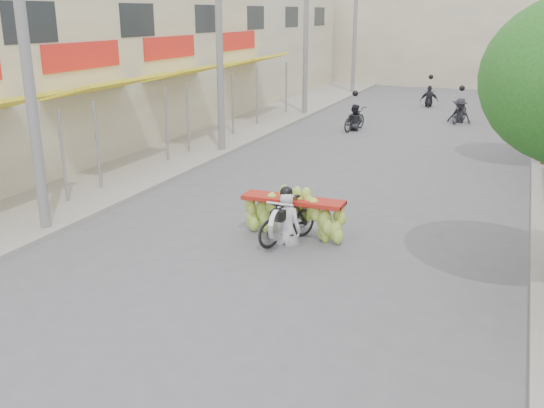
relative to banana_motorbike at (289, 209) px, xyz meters
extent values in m
plane|color=#545459|center=(-0.02, -4.60, -0.73)|extent=(120.00, 120.00, 0.00)
cube|color=gray|center=(-7.02, 10.40, -0.67)|extent=(4.00, 60.00, 0.12)
cube|color=#BCB395|center=(-12.02, 9.40, 2.27)|extent=(8.00, 40.00, 6.00)
cylinder|color=slate|center=(-6.32, 0.20, 0.55)|extent=(0.08, 0.08, 2.55)
cube|color=yellow|center=(-7.14, 3.40, 2.02)|extent=(1.77, 4.00, 0.53)
cylinder|color=slate|center=(-6.32, 1.60, 0.55)|extent=(0.08, 0.08, 2.55)
cylinder|color=slate|center=(-6.32, 5.20, 0.55)|extent=(0.08, 0.08, 2.55)
cube|color=red|center=(-8.02, 3.40, 2.87)|extent=(0.10, 3.50, 0.80)
cube|color=yellow|center=(-7.14, 8.40, 2.02)|extent=(1.77, 4.00, 0.53)
cylinder|color=slate|center=(-6.32, 6.60, 0.55)|extent=(0.08, 0.08, 2.55)
cylinder|color=slate|center=(-6.32, 10.20, 0.55)|extent=(0.08, 0.08, 2.55)
cube|color=red|center=(-8.02, 8.40, 2.87)|extent=(0.10, 3.50, 0.80)
cube|color=yellow|center=(-7.14, 14.40, 2.02)|extent=(1.77, 4.00, 0.53)
cylinder|color=slate|center=(-6.32, 12.60, 0.55)|extent=(0.08, 0.08, 2.55)
cylinder|color=slate|center=(-6.32, 16.20, 0.55)|extent=(0.08, 0.08, 2.55)
cube|color=red|center=(-8.02, 14.40, 2.87)|extent=(0.10, 3.50, 0.80)
cube|color=#1E2328|center=(-8.04, 1.40, 3.87)|extent=(0.08, 2.00, 1.10)
cube|color=#1E2328|center=(-8.04, 6.40, 3.87)|extent=(0.08, 2.00, 1.10)
cube|color=#1E2328|center=(-8.04, 11.40, 3.87)|extent=(0.08, 2.00, 1.10)
cube|color=#1E2328|center=(-8.04, 16.40, 3.87)|extent=(0.08, 2.00, 1.10)
cube|color=#1E2328|center=(-8.04, 21.40, 3.87)|extent=(0.08, 2.00, 1.10)
cube|color=#1E2328|center=(-8.04, 26.40, 3.87)|extent=(0.08, 2.00, 1.10)
cube|color=#BCB395|center=(-0.02, 33.40, 2.77)|extent=(20.00, 6.00, 7.00)
cylinder|color=slate|center=(-5.42, -1.60, 3.27)|extent=(0.24, 0.24, 8.00)
cylinder|color=slate|center=(-5.42, 7.40, 3.27)|extent=(0.24, 0.24, 8.00)
cylinder|color=slate|center=(-5.42, 16.40, 3.27)|extent=(0.24, 0.24, 8.00)
cylinder|color=slate|center=(-5.42, 25.40, 3.27)|extent=(0.24, 0.24, 8.00)
imported|color=black|center=(0.00, -0.12, -0.21)|extent=(1.18, 1.82, 1.04)
cylinder|color=silver|center=(0.00, -0.77, -0.11)|extent=(0.10, 0.66, 0.66)
cube|color=black|center=(0.00, -0.67, 0.07)|extent=(0.28, 0.22, 0.22)
cylinder|color=silver|center=(0.00, -0.57, 0.29)|extent=(0.60, 0.05, 0.05)
cube|color=maroon|center=(0.00, 0.23, 0.15)|extent=(2.31, 0.55, 0.10)
imported|color=silver|center=(0.00, -0.17, 0.47)|extent=(0.65, 0.48, 1.80)
sphere|color=black|center=(0.00, -0.20, 1.34)|extent=(0.28, 0.28, 0.28)
imported|color=black|center=(-2.11, 13.40, -0.25)|extent=(0.96, 1.81, 0.97)
imported|color=#222328|center=(-2.11, 13.40, 0.40)|extent=(0.87, 0.62, 1.65)
sphere|color=black|center=(-2.11, 13.40, 0.85)|extent=(0.26, 0.26, 0.26)
imported|color=black|center=(1.88, 17.01, -0.18)|extent=(0.93, 1.93, 1.09)
imported|color=#222328|center=(1.88, 17.01, 0.40)|extent=(1.15, 0.78, 1.65)
sphere|color=black|center=(1.88, 17.01, 0.85)|extent=(0.26, 0.26, 0.26)
imported|color=black|center=(-0.15, 21.56, -0.33)|extent=(0.67, 1.47, 0.80)
imported|color=#222328|center=(-0.15, 21.56, 0.40)|extent=(1.02, 0.64, 1.65)
sphere|color=black|center=(-0.15, 21.56, 0.85)|extent=(0.26, 0.26, 0.26)
camera|label=1|loc=(4.45, -11.82, 4.13)|focal=40.00mm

